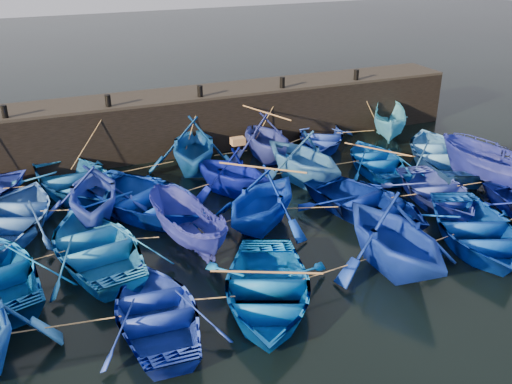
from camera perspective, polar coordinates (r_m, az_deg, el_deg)
name	(u,v)px	position (r m, az deg, el deg)	size (l,w,h in m)	color
ground	(294,250)	(18.37, 3.87, -5.85)	(120.00, 120.00, 0.00)	black
quay_wall	(196,121)	(26.86, -6.06, 7.11)	(26.00, 2.50, 2.50)	black
quay_top	(194,93)	(26.50, -6.19, 9.81)	(26.00, 2.50, 0.12)	black
bollard_0	(4,111)	(24.56, -23.86, 7.38)	(0.24, 0.24, 0.50)	black
bollard_1	(108,101)	(24.75, -14.58, 8.83)	(0.24, 0.24, 0.50)	black
bollard_2	(200,91)	(25.58, -5.62, 10.01)	(0.24, 0.24, 0.50)	black
bollard_3	(282,83)	(26.99, 2.64, 10.88)	(0.24, 0.24, 0.50)	black
bollard_4	(356,75)	(28.88, 10.00, 11.47)	(0.24, 0.24, 0.50)	black
boat_1	(74,180)	(23.02, -17.70, 1.13)	(3.91, 5.47, 1.13)	#115196
boat_2	(193,145)	(24.01, -6.29, 4.73)	(3.83, 4.44, 2.34)	navy
boat_3	(266,137)	(25.13, 1.01, 5.54)	(3.49, 4.05, 2.13)	navy
boat_4	(320,137)	(27.07, 6.45, 5.47)	(3.19, 4.46, 0.93)	#1732A5
boat_5	(390,123)	(28.56, 13.27, 6.69)	(1.54, 4.09, 1.58)	#358AD4
boat_6	(12,216)	(20.96, -23.19, -2.21)	(3.72, 5.20, 1.08)	#2755B0
boat_7	(93,191)	(20.51, -15.94, 0.05)	(3.59, 4.17, 2.19)	#1D35A4
boat_8	(146,199)	(20.71, -10.93, -0.69)	(4.11, 5.75, 1.19)	#032CB2
boat_9	(231,170)	(21.80, -2.53, 2.22)	(3.24, 3.75, 1.98)	#051190
boat_10	(303,156)	(22.80, 4.74, 3.63)	(3.76, 4.37, 2.30)	blue
boat_11	(377,160)	(24.72, 11.97, 3.15)	(3.13, 4.37, 0.91)	#0340A3
boat_12	(443,153)	(25.84, 18.23, 3.71)	(4.08, 5.70, 1.18)	blue
boat_14	(96,246)	(18.21, -15.74, -5.18)	(3.70, 5.18, 1.07)	blue
boat_15	(186,226)	(18.30, -6.99, -3.35)	(1.51, 4.01, 1.55)	navy
boat_16	(262,199)	(19.20, 0.61, -0.66)	(3.59, 4.17, 2.19)	#042BC1
boat_17	(367,203)	(20.59, 11.08, -1.07)	(3.64, 5.08, 1.05)	#001374
boat_18	(438,192)	(22.25, 17.74, 0.03)	(3.26, 4.56, 0.95)	#2538A4
boat_19	(501,169)	(23.89, 23.33, 2.11)	(1.86, 4.93, 1.91)	navy
boat_21	(157,311)	(15.13, -9.88, -11.62)	(3.20, 4.48, 0.93)	#152DA4
boat_22	(266,290)	(15.58, 1.06, -9.73)	(3.61, 5.04, 1.05)	#024FB6
boat_23	(394,234)	(17.27, 13.64, -4.06)	(3.98, 4.62, 2.43)	#0C2A9E
boat_24	(476,230)	(19.75, 21.15, -3.52)	(3.72, 5.20, 1.08)	#03329A
wooden_crate	(238,141)	(21.49, -1.83, 5.10)	(0.52, 0.34, 0.27)	olive
mooring_ropes	(239,171)	(22.00, -1.66, 2.14)	(18.41, 11.89, 2.10)	tan
loose_oars	(298,165)	(20.66, 4.20, 2.70)	(10.44, 12.07, 1.35)	#99724C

